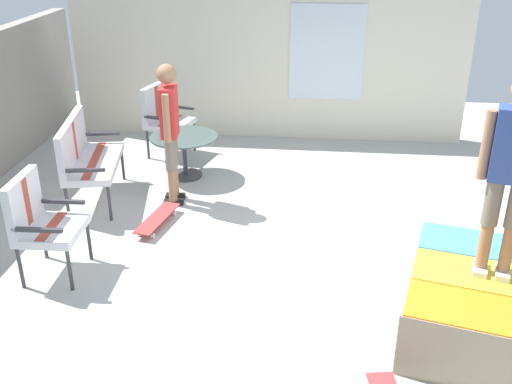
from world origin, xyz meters
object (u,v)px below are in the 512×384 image
at_px(patio_chair_near_house, 163,113).
at_px(person_watching, 170,124).
at_px(patio_table, 184,148).
at_px(skateboard_by_bench, 157,219).
at_px(skate_ramp, 497,306).
at_px(patio_bench, 84,153).
at_px(person_skater, 512,165).
at_px(patio_chair_by_wall, 38,217).

height_order(patio_chair_near_house, person_watching, person_watching).
height_order(patio_table, skateboard_by_bench, patio_table).
relative_size(skate_ramp, patio_table, 2.66).
distance_m(patio_bench, skateboard_by_bench, 1.28).
height_order(patio_chair_near_house, person_skater, person_skater).
bearing_deg(patio_chair_by_wall, patio_chair_near_house, -6.46).
distance_m(person_skater, skateboard_by_bench, 3.81).
bearing_deg(patio_bench, person_watching, -86.55).
bearing_deg(person_skater, person_watching, 55.55).
height_order(patio_bench, patio_chair_by_wall, same).
distance_m(skate_ramp, patio_table, 4.42).
xyz_separation_m(skate_ramp, patio_chair_near_house, (3.79, 3.73, 0.34)).
relative_size(patio_chair_near_house, skateboard_by_bench, 1.24).
relative_size(patio_table, person_watching, 0.53).
xyz_separation_m(patio_chair_near_house, person_watching, (-1.57, -0.50, 0.37)).
height_order(patio_chair_near_house, patio_chair_by_wall, same).
relative_size(patio_chair_near_house, person_watching, 0.60).
height_order(patio_chair_near_house, skateboard_by_bench, patio_chair_near_house).
height_order(patio_bench, person_skater, person_skater).
relative_size(skate_ramp, person_watching, 1.41).
relative_size(patio_bench, patio_table, 1.48).
height_order(skate_ramp, person_skater, person_skater).
xyz_separation_m(skate_ramp, patio_chair_by_wall, (0.51, 4.10, 0.34)).
distance_m(skate_ramp, person_watching, 3.98).
relative_size(patio_chair_by_wall, skateboard_by_bench, 1.24).
bearing_deg(patio_table, patio_bench, 129.04).
height_order(person_watching, skateboard_by_bench, person_watching).
bearing_deg(person_watching, patio_table, 1.89).
bearing_deg(person_skater, patio_chair_by_wall, 83.62).
bearing_deg(person_skater, patio_table, 47.28).
distance_m(patio_chair_by_wall, patio_table, 2.63).
xyz_separation_m(patio_bench, person_watching, (0.06, -1.06, 0.37)).
height_order(patio_bench, person_watching, person_watching).
height_order(patio_chair_by_wall, person_skater, person_skater).
bearing_deg(patio_chair_by_wall, patio_table, -18.82).
xyz_separation_m(patio_table, person_watching, (-0.77, -0.03, 0.58)).
height_order(patio_bench, skateboard_by_bench, patio_bench).
height_order(skate_ramp, patio_bench, patio_bench).
bearing_deg(patio_bench, patio_chair_by_wall, -173.63).
xyz_separation_m(patio_bench, patio_chair_near_house, (1.63, -0.56, -0.00)).
height_order(person_watching, person_skater, person_skater).
height_order(skate_ramp, patio_chair_by_wall, patio_chair_by_wall).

